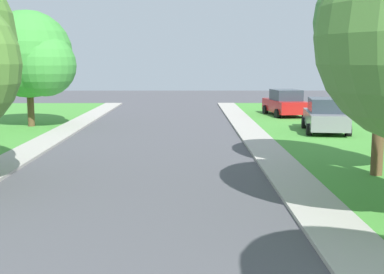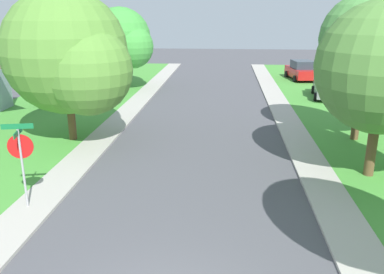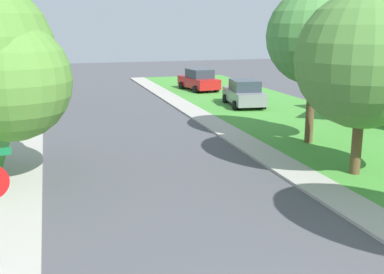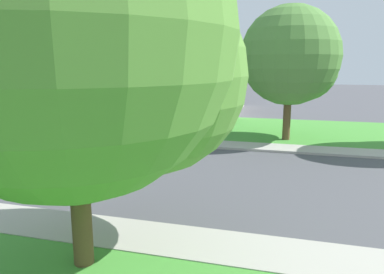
# 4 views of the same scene
# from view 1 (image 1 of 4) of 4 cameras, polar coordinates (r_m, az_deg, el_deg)

# --- Properties ---
(sidewalk_east) EXTENTS (1.40, 56.00, 0.10)m
(sidewalk_east) POSITION_cam_1_polar(r_m,az_deg,el_deg) (15.50, 11.20, -4.72)
(sidewalk_east) COLOR #ADA89E
(sidewalk_east) RESTS_ON ground
(car_red_far_down_street) EXTENTS (2.46, 4.50, 1.76)m
(car_red_far_down_street) POSITION_cam_1_polar(r_m,az_deg,el_deg) (33.43, 10.36, 3.74)
(car_red_far_down_street) COLOR red
(car_red_far_down_street) RESTS_ON ground
(car_grey_kerbside_mid) EXTENTS (2.46, 4.50, 1.76)m
(car_grey_kerbside_mid) POSITION_cam_1_polar(r_m,az_deg,el_deg) (26.02, 14.71, 2.29)
(car_grey_kerbside_mid) COLOR gray
(car_grey_kerbside_mid) RESTS_ON ground
(tree_across_left) EXTENTS (4.96, 4.61, 6.23)m
(tree_across_left) POSITION_cam_1_polar(r_m,az_deg,el_deg) (28.37, -17.42, 8.52)
(tree_across_left) COLOR brown
(tree_across_left) RESTS_ON ground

